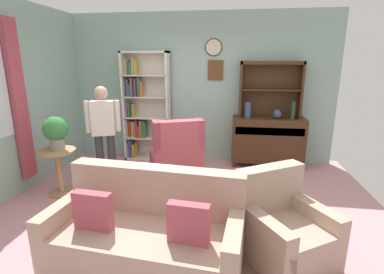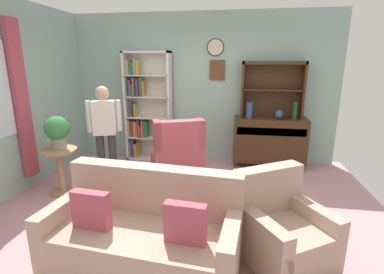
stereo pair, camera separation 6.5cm
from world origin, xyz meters
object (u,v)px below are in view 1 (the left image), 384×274
at_px(sideboard, 267,139).
at_px(wingback_chair, 177,158).
at_px(couch_floral, 148,234).
at_px(coffee_table, 167,190).
at_px(sideboard_hutch, 271,82).
at_px(plant_stand, 59,167).
at_px(bookshelf, 143,108).
at_px(armchair_floral, 283,231).
at_px(person_reading, 104,129).
at_px(potted_plant_large, 56,130).
at_px(book_stack, 170,183).
at_px(bottle_wine, 293,110).
at_px(vase_round, 277,114).
at_px(vase_tall, 248,110).
at_px(potted_plant_small, 89,178).

bearing_deg(sideboard, wingback_chair, -149.29).
relative_size(couch_floral, coffee_table, 2.34).
relative_size(sideboard_hutch, plant_stand, 1.62).
bearing_deg(plant_stand, couch_floral, -36.91).
distance_m(sideboard_hutch, wingback_chair, 2.19).
bearing_deg(wingback_chair, bookshelf, 130.39).
bearing_deg(bookshelf, armchair_floral, -50.39).
bearing_deg(person_reading, couch_floral, -55.55).
bearing_deg(potted_plant_large, plant_stand, -90.22).
xyz_separation_m(person_reading, book_stack, (1.23, -0.88, -0.43)).
xyz_separation_m(bottle_wine, book_stack, (-1.78, -2.01, -0.60)).
height_order(couch_floral, coffee_table, couch_floral).
bearing_deg(potted_plant_large, sideboard, 27.20).
bearing_deg(vase_round, bottle_wine, -4.95).
relative_size(sideboard_hutch, person_reading, 0.71).
xyz_separation_m(vase_round, couch_floral, (-1.56, -2.88, -0.69)).
relative_size(bookshelf, vase_tall, 7.33).
height_order(plant_stand, potted_plant_large, potted_plant_large).
relative_size(plant_stand, book_stack, 3.45).
xyz_separation_m(sideboard_hutch, bottle_wine, (0.39, -0.20, -0.48)).
xyz_separation_m(wingback_chair, potted_plant_large, (-1.61, -0.70, 0.58)).
xyz_separation_m(couch_floral, wingback_chair, (-0.11, 2.03, 0.07)).
relative_size(vase_tall, wingback_chair, 0.27).
xyz_separation_m(vase_tall, couch_floral, (-1.04, -2.87, -0.75)).
xyz_separation_m(armchair_floral, potted_plant_large, (-3.03, 1.04, 0.67)).
xyz_separation_m(vase_round, person_reading, (-2.75, -1.15, -0.10)).
bearing_deg(vase_round, vase_tall, -178.51).
bearing_deg(potted_plant_small, sideboard_hutch, 28.62).
bearing_deg(potted_plant_large, vase_round, 25.33).
xyz_separation_m(couch_floral, plant_stand, (-1.72, 1.29, 0.11)).
xyz_separation_m(wingback_chair, potted_plant_small, (-1.28, -0.52, -0.22)).
distance_m(bookshelf, sideboard, 2.45).
bearing_deg(coffee_table, wingback_chair, 94.68).
xyz_separation_m(armchair_floral, coffee_table, (-1.33, 0.61, 0.06)).
xyz_separation_m(plant_stand, coffee_table, (1.70, -0.39, -0.07)).
height_order(bookshelf, plant_stand, bookshelf).
bearing_deg(armchair_floral, potted_plant_large, 161.02).
height_order(bookshelf, sideboard, bookshelf).
xyz_separation_m(vase_tall, potted_plant_small, (-2.44, -1.35, -0.90)).
bearing_deg(wingback_chair, plant_stand, -155.37).
bearing_deg(sideboard_hutch, armchair_floral, -92.52).
relative_size(bookshelf, couch_floral, 1.12).
height_order(bottle_wine, potted_plant_large, bottle_wine).
relative_size(wingback_chair, coffee_table, 1.31).
xyz_separation_m(wingback_chair, coffee_table, (0.09, -1.13, -0.03)).
bearing_deg(armchair_floral, vase_tall, 95.93).
bearing_deg(potted_plant_large, wingback_chair, 23.62).
bearing_deg(book_stack, bottle_wine, 48.50).
bearing_deg(sideboard_hutch, potted_plant_small, -151.38).
relative_size(bookshelf, sideboard, 1.62).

